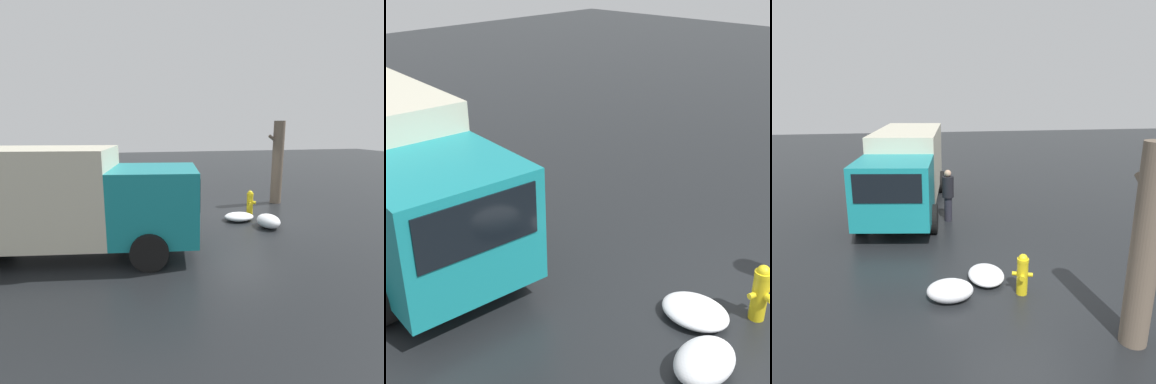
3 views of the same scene
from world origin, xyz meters
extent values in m
plane|color=black|center=(0.00, 0.00, 0.00)|extent=(60.00, 60.00, 0.00)
cylinder|color=yellow|center=(0.00, 0.00, 0.37)|extent=(0.24, 0.24, 0.75)
cylinder|color=yellow|center=(0.00, 0.00, 0.79)|extent=(0.25, 0.25, 0.08)
sphere|color=yellow|center=(0.00, 0.00, 0.83)|extent=(0.20, 0.20, 0.20)
cylinder|color=yellow|center=(-0.16, 0.05, 0.46)|extent=(0.13, 0.14, 0.11)
cylinder|color=yellow|center=(-0.05, -0.16, 0.46)|extent=(0.12, 0.12, 0.09)
cylinder|color=yellow|center=(0.05, 0.16, 0.46)|extent=(0.12, 0.12, 0.09)
cylinder|color=#6B5B4C|center=(-1.82, -1.48, 1.77)|extent=(0.47, 0.47, 3.55)
cylinder|color=#6B5B4C|center=(-1.61, -1.48, 2.77)|extent=(0.54, 0.13, 0.44)
cube|color=teal|center=(3.83, 2.79, 1.36)|extent=(2.41, 2.47, 1.82)
cube|color=black|center=(2.76, 2.93, 1.73)|extent=(0.27, 1.85, 0.80)
cube|color=beige|center=(7.31, 2.34, 1.62)|extent=(5.14, 2.83, 2.34)
cylinder|color=black|center=(3.79, 1.68, 0.45)|extent=(0.93, 0.39, 0.90)
cylinder|color=black|center=(4.08, 3.88, 0.45)|extent=(0.93, 0.39, 0.90)
cylinder|color=black|center=(8.38, 1.08, 0.45)|extent=(0.93, 0.39, 0.90)
cylinder|color=black|center=(8.67, 3.27, 0.45)|extent=(0.93, 0.39, 0.90)
cylinder|color=#23232D|center=(4.79, 1.11, 0.41)|extent=(0.26, 0.26, 0.83)
cylinder|color=black|center=(4.79, 1.11, 1.17)|extent=(0.38, 0.38, 0.69)
sphere|color=tan|center=(4.79, 1.11, 1.63)|extent=(0.22, 0.22, 0.22)
ellipsoid|color=white|center=(-0.03, 1.56, 0.21)|extent=(0.72, 0.99, 0.43)
ellipsoid|color=white|center=(0.67, 0.65, 0.13)|extent=(1.06, 0.82, 0.27)
camera|label=1|loc=(4.43, 10.42, 3.29)|focal=28.00mm
camera|label=2|loc=(-2.48, 6.62, 5.15)|focal=50.00mm
camera|label=3|loc=(-6.98, 2.26, 4.34)|focal=35.00mm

